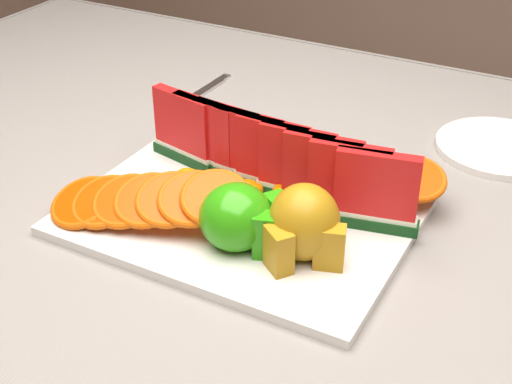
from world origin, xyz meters
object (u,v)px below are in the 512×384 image
(apple_cluster, at_px, (242,219))
(fork, at_px, (196,96))
(platter, at_px, (242,214))
(pear_cluster, at_px, (304,225))
(side_plate, at_px, (500,147))

(apple_cluster, bearing_deg, fork, 129.47)
(platter, relative_size, fork, 2.05)
(platter, distance_m, apple_cluster, 0.08)
(pear_cluster, distance_m, side_plate, 0.40)
(apple_cluster, bearing_deg, pear_cluster, 10.97)
(apple_cluster, distance_m, fork, 0.44)
(platter, bearing_deg, pear_cluster, -23.97)
(pear_cluster, height_order, fork, pear_cluster)
(apple_cluster, bearing_deg, side_plate, 62.02)
(platter, height_order, side_plate, platter)
(fork, bearing_deg, apple_cluster, -50.53)
(apple_cluster, relative_size, side_plate, 0.55)
(platter, relative_size, apple_cluster, 3.54)
(platter, relative_size, pear_cluster, 3.72)
(apple_cluster, height_order, side_plate, apple_cluster)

